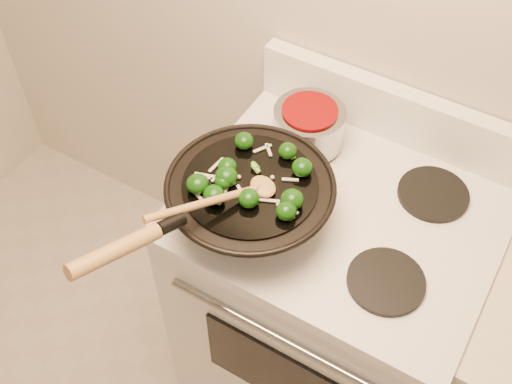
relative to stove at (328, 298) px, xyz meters
The scene contains 5 objects.
stove is the anchor object (origin of this frame).
wok 0.58m from the stove, 138.97° to the right, with size 0.40×0.65×0.25m.
stirfry 0.65m from the stove, 137.78° to the right, with size 0.27×0.25×0.05m.
wooden_spoon 0.68m from the stove, 129.45° to the right, with size 0.19×0.30×0.09m.
saucepan 0.57m from the stove, 141.11° to the left, with size 0.19×0.31×0.11m.
Camera 1 is at (0.19, 0.20, 2.18)m, focal length 45.00 mm.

